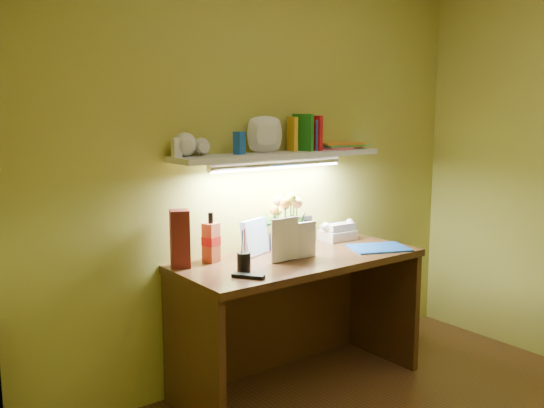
# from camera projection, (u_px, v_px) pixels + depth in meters

# --- Properties ---
(desk) EXTENTS (1.40, 0.60, 0.75)m
(desk) POSITION_uv_depth(u_px,v_px,m) (299.00, 322.00, 3.39)
(desk) COLOR #3C2410
(desk) RESTS_ON ground
(flower_bouquet) EXTENTS (0.24, 0.24, 0.32)m
(flower_bouquet) POSITION_uv_depth(u_px,v_px,m) (285.00, 222.00, 3.48)
(flower_bouquet) COLOR #080534
(flower_bouquet) RESTS_ON desk
(telephone) EXTENTS (0.21, 0.16, 0.12)m
(telephone) POSITION_uv_depth(u_px,v_px,m) (338.00, 230.00, 3.75)
(telephone) COLOR beige
(telephone) RESTS_ON desk
(desk_clock) EXTENTS (0.07, 0.05, 0.07)m
(desk_clock) POSITION_uv_depth(u_px,v_px,m) (336.00, 232.00, 3.83)
(desk_clock) COLOR #BBBABF
(desk_clock) RESTS_ON desk
(whisky_bottle) EXTENTS (0.09, 0.09, 0.27)m
(whisky_bottle) POSITION_uv_depth(u_px,v_px,m) (211.00, 237.00, 3.20)
(whisky_bottle) COLOR #9E3E1F
(whisky_bottle) RESTS_ON desk
(whisky_box) EXTENTS (0.12, 0.12, 0.30)m
(whisky_box) POSITION_uv_depth(u_px,v_px,m) (180.00, 239.00, 3.10)
(whisky_box) COLOR #591813
(whisky_box) RESTS_ON desk
(pen_cup) EXTENTS (0.07, 0.07, 0.17)m
(pen_cup) POSITION_uv_depth(u_px,v_px,m) (244.00, 255.00, 3.02)
(pen_cup) COLOR black
(pen_cup) RESTS_ON desk
(art_card) EXTENTS (0.20, 0.10, 0.20)m
(art_card) POSITION_uv_depth(u_px,v_px,m) (255.00, 237.00, 3.37)
(art_card) COLOR white
(art_card) RESTS_ON desk
(tv_remote) EXTENTS (0.13, 0.16, 0.02)m
(tv_remote) POSITION_uv_depth(u_px,v_px,m) (248.00, 276.00, 2.92)
(tv_remote) COLOR black
(tv_remote) RESTS_ON desk
(blue_folder) EXTENTS (0.39, 0.34, 0.01)m
(blue_folder) POSITION_uv_depth(u_px,v_px,m) (379.00, 248.00, 3.53)
(blue_folder) COLOR blue
(blue_folder) RESTS_ON desk
(desk_book_a) EXTENTS (0.18, 0.03, 0.24)m
(desk_book_a) POSITION_uv_depth(u_px,v_px,m) (272.00, 242.00, 3.17)
(desk_book_a) COLOR white
(desk_book_a) RESTS_ON desk
(desk_book_b) EXTENTS (0.15, 0.03, 0.20)m
(desk_book_b) POSITION_uv_depth(u_px,v_px,m) (293.00, 241.00, 3.26)
(desk_book_b) COLOR white
(desk_book_b) RESTS_ON desk
(wall_shelf) EXTENTS (1.33, 0.36, 0.24)m
(wall_shelf) POSITION_uv_depth(u_px,v_px,m) (281.00, 149.00, 3.39)
(wall_shelf) COLOR white
(wall_shelf) RESTS_ON ground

